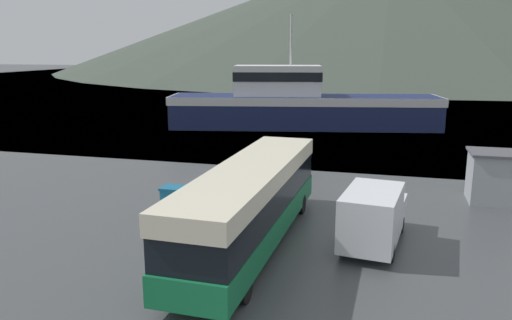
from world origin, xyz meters
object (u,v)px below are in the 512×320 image
at_px(fishing_boat, 299,104).
at_px(storage_bin, 174,198).
at_px(dock_kiosk, 493,177).
at_px(delivery_van, 374,215).
at_px(tour_bus, 251,201).

bearing_deg(fishing_boat, storage_bin, -14.11).
bearing_deg(dock_kiosk, storage_bin, -160.49).
distance_m(fishing_boat, storage_bin, 27.30).
bearing_deg(dock_kiosk, fishing_boat, 122.48).
xyz_separation_m(fishing_boat, storage_bin, (-1.32, -27.21, -1.75)).
distance_m(delivery_van, storage_bin, 9.80).
relative_size(delivery_van, dock_kiosk, 2.07).
relative_size(fishing_boat, dock_kiosk, 10.21).
bearing_deg(fishing_boat, delivery_van, 4.32).
height_order(fishing_boat, storage_bin, fishing_boat).
height_order(delivery_van, fishing_boat, fishing_boat).
height_order(delivery_van, storage_bin, delivery_van).
distance_m(tour_bus, delivery_van, 4.88).
xyz_separation_m(storage_bin, dock_kiosk, (15.22, 5.39, 0.73)).
distance_m(tour_bus, fishing_boat, 30.78).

